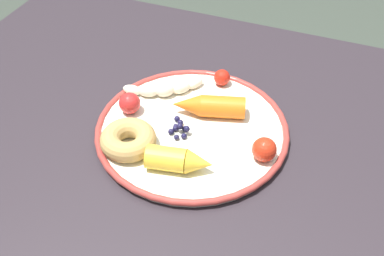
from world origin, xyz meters
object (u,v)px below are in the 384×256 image
object	(u,v)px
plate	(192,129)
tomato_near	(130,103)
donut	(128,140)
tomato_mid	(222,77)
blueberry_pile	(179,128)
tomato_far	(264,149)
dining_table	(214,172)
banana	(164,89)
carrot_orange	(208,106)
carrot_yellow	(179,160)

from	to	relation	value
plate	tomato_near	bearing A→B (deg)	-0.21
plate	donut	xyz separation A→B (m)	(0.09, 0.09, 0.02)
plate	tomato_mid	size ratio (longest dim) A/B	10.69
blueberry_pile	tomato_far	xyz separation A→B (m)	(-0.16, 0.01, 0.01)
dining_table	plate	distance (m)	0.10
plate	banana	size ratio (longest dim) A/B	2.43
dining_table	plate	xyz separation A→B (m)	(0.05, -0.01, 0.09)
plate	tomato_mid	xyz separation A→B (m)	(-0.01, -0.15, 0.02)
dining_table	blueberry_pile	world-z (taller)	blueberry_pile
plate	tomato_far	bearing A→B (deg)	169.56
tomato_far	blueberry_pile	bearing A→B (deg)	-3.62
blueberry_pile	donut	bearing A→B (deg)	46.28
tomato_near	tomato_mid	size ratio (longest dim) A/B	1.23
donut	tomato_near	distance (m)	0.10
donut	tomato_near	size ratio (longest dim) A/B	2.40
banana	carrot_orange	xyz separation A→B (m)	(-0.10, 0.03, 0.01)
tomato_near	tomato_mid	xyz separation A→B (m)	(-0.13, -0.15, -0.00)
blueberry_pile	tomato_far	bearing A→B (deg)	176.38
banana	tomato_near	bearing A→B (deg)	62.69
banana	tomato_far	size ratio (longest dim) A/B	3.45
banana	tomato_near	xyz separation A→B (m)	(0.04, 0.07, 0.01)
plate	banana	world-z (taller)	banana
donut	tomato_far	distance (m)	0.23
plate	tomato_mid	bearing A→B (deg)	-93.30
carrot_yellow	tomato_mid	world-z (taller)	carrot_yellow
blueberry_pile	tomato_near	distance (m)	0.11
carrot_orange	tomato_far	xyz separation A→B (m)	(-0.13, 0.07, 0.00)
carrot_yellow	carrot_orange	bearing A→B (deg)	-89.10
carrot_orange	tomato_far	bearing A→B (deg)	150.25
blueberry_pile	tomato_far	distance (m)	0.16
banana	tomato_far	xyz separation A→B (m)	(-0.23, 0.10, 0.01)
plate	blueberry_pile	size ratio (longest dim) A/B	6.33
carrot_yellow	tomato_mid	xyz separation A→B (m)	(0.01, -0.25, -0.00)
plate	donut	distance (m)	0.12
carrot_yellow	tomato_mid	distance (m)	0.25
blueberry_pile	tomato_mid	size ratio (longest dim) A/B	1.69
blueberry_pile	tomato_mid	bearing A→B (deg)	-99.44
donut	carrot_yellow	bearing A→B (deg)	171.58
tomato_mid	tomato_far	xyz separation A→B (m)	(-0.13, 0.17, 0.00)
tomato_far	dining_table	bearing A→B (deg)	-8.73
dining_table	carrot_yellow	bearing A→B (deg)	69.12
carrot_orange	donut	xyz separation A→B (m)	(0.10, 0.13, -0.00)
tomato_mid	tomato_near	bearing A→B (deg)	47.09
tomato_near	tomato_far	bearing A→B (deg)	174.35
carrot_yellow	dining_table	bearing A→B (deg)	-110.88
dining_table	banana	xyz separation A→B (m)	(0.14, -0.09, 0.10)
plate	tomato_near	xyz separation A→B (m)	(0.13, -0.00, 0.02)
carrot_orange	blueberry_pile	xyz separation A→B (m)	(0.03, 0.06, -0.01)
tomato_mid	dining_table	bearing A→B (deg)	105.04
banana	donut	world-z (taller)	donut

